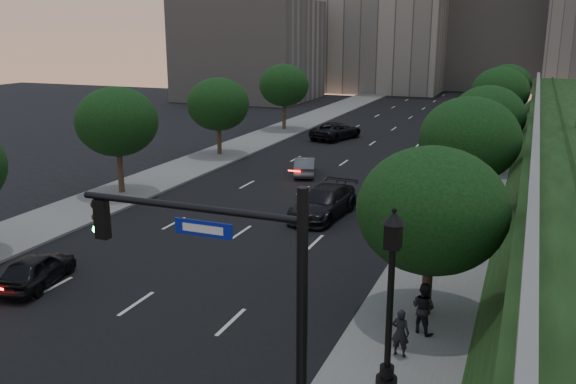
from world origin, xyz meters
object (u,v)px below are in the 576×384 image
at_px(sedan_near_right, 324,202).
at_px(traffic_signal_mast, 255,329).
at_px(street_lamp, 390,314).
at_px(sedan_near_left, 36,269).
at_px(pedestrian_b, 423,308).
at_px(sedan_mid_left, 305,166).
at_px(pedestrian_c, 446,224).
at_px(sedan_far_left, 336,131).
at_px(sedan_far_right, 436,160).
at_px(pedestrian_a, 400,333).

bearing_deg(sedan_near_right, traffic_signal_mast, -70.81).
height_order(street_lamp, sedan_near_left, street_lamp).
bearing_deg(pedestrian_b, sedan_mid_left, -33.54).
distance_m(street_lamp, pedestrian_c, 13.52).
distance_m(traffic_signal_mast, sedan_far_left, 45.11).
height_order(sedan_mid_left, sedan_far_right, sedan_far_right).
distance_m(traffic_signal_mast, pedestrian_a, 7.09).
distance_m(traffic_signal_mast, sedan_near_right, 20.46).
bearing_deg(sedan_far_right, sedan_far_left, 132.51).
bearing_deg(sedan_mid_left, pedestrian_c, 117.31).
xyz_separation_m(sedan_near_right, pedestrian_a, (7.04, -13.42, 0.11)).
bearing_deg(sedan_far_left, pedestrian_c, 134.30).
height_order(street_lamp, pedestrian_a, street_lamp).
bearing_deg(pedestrian_a, sedan_mid_left, -57.90).
relative_size(traffic_signal_mast, sedan_far_right, 1.51).
bearing_deg(pedestrian_c, pedestrian_a, 62.30).
distance_m(sedan_mid_left, sedan_far_left, 15.05).
relative_size(sedan_mid_left, sedan_near_right, 0.71).
xyz_separation_m(sedan_far_left, sedan_near_right, (6.77, -23.82, 0.02)).
height_order(traffic_signal_mast, sedan_mid_left, traffic_signal_mast).
bearing_deg(sedan_far_right, sedan_near_right, -110.82).
relative_size(street_lamp, sedan_far_left, 0.97).
distance_m(sedan_near_right, sedan_far_right, 14.44).
xyz_separation_m(traffic_signal_mast, pedestrian_b, (2.44, 8.01, -2.63)).
height_order(sedan_far_left, sedan_near_right, sedan_near_right).
relative_size(sedan_far_right, pedestrian_c, 2.43).
bearing_deg(sedan_near_right, pedestrian_a, -57.42).
height_order(sedan_mid_left, sedan_far_left, sedan_far_left).
bearing_deg(sedan_far_right, pedestrian_b, -87.08).
bearing_deg(sedan_mid_left, pedestrian_b, 102.06).
distance_m(sedan_near_right, pedestrian_a, 15.16).
bearing_deg(sedan_near_left, pedestrian_c, -155.64).
bearing_deg(traffic_signal_mast, pedestrian_c, 83.83).
xyz_separation_m(sedan_mid_left, pedestrian_c, (11.27, -11.22, 0.44)).
xyz_separation_m(traffic_signal_mast, pedestrian_a, (2.04, 6.21, -2.74)).
bearing_deg(sedan_near_right, sedan_near_left, -115.64).
bearing_deg(sedan_near_left, pedestrian_b, 173.45).
relative_size(sedan_near_right, pedestrian_b, 3.20).
bearing_deg(sedan_far_left, pedestrian_b, 128.52).
height_order(sedan_near_right, sedan_far_right, sedan_near_right).
bearing_deg(pedestrian_b, traffic_signal_mast, 99.65).
relative_size(sedan_near_left, sedan_mid_left, 1.01).
relative_size(street_lamp, pedestrian_c, 2.94).
height_order(sedan_far_left, pedestrian_a, pedestrian_a).
xyz_separation_m(sedan_near_left, sedan_near_right, (7.77, 13.15, 0.14)).
height_order(traffic_signal_mast, sedan_near_right, traffic_signal_mast).
bearing_deg(sedan_far_right, street_lamp, -88.70).
bearing_deg(sedan_mid_left, sedan_far_right, -167.52).
height_order(sedan_far_right, pedestrian_a, pedestrian_a).
bearing_deg(street_lamp, pedestrian_c, 91.11).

